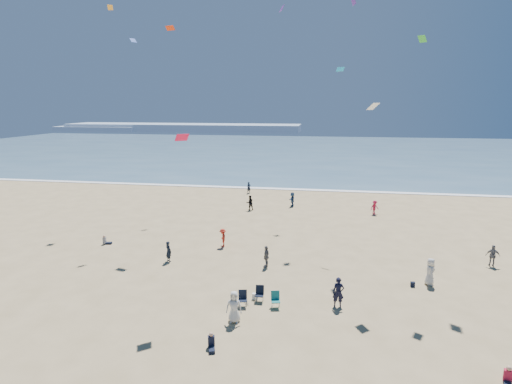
# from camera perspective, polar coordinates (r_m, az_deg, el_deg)

# --- Properties ---
(ocean) EXTENTS (220.00, 100.00, 0.06)m
(ocean) POSITION_cam_1_polar(r_m,az_deg,el_deg) (107.77, 6.61, 5.86)
(ocean) COLOR #476B84
(ocean) RESTS_ON ground
(surf_line) EXTENTS (220.00, 1.20, 0.08)m
(surf_line) POSITION_cam_1_polar(r_m,az_deg,el_deg) (58.46, 4.04, 0.43)
(surf_line) COLOR white
(surf_line) RESTS_ON ground
(headland_far) EXTENTS (110.00, 20.00, 3.20)m
(headland_far) POSITION_cam_1_polar(r_m,az_deg,el_deg) (193.61, -10.39, 9.07)
(headland_far) COLOR #7A8EA8
(headland_far) RESTS_ON ground
(headland_near) EXTENTS (40.00, 14.00, 2.00)m
(headland_near) POSITION_cam_1_polar(r_m,az_deg,el_deg) (206.23, -21.50, 8.45)
(headland_near) COLOR #7A8EA8
(headland_near) RESTS_ON ground
(standing_flyers) EXTENTS (31.07, 44.88, 1.94)m
(standing_flyers) POSITION_cam_1_polar(r_m,az_deg,el_deg) (28.73, 7.20, -10.73)
(standing_flyers) COLOR navy
(standing_flyers) RESTS_ON ground
(seated_group) EXTENTS (28.15, 22.27, 0.84)m
(seated_group) POSITION_cam_1_polar(r_m,az_deg,el_deg) (21.33, -2.89, -20.90)
(seated_group) COLOR silver
(seated_group) RESTS_ON ground
(chair_cluster) EXTENTS (2.71, 1.46, 1.00)m
(chair_cluster) POSITION_cam_1_polar(r_m,az_deg,el_deg) (25.36, 0.46, -14.89)
(chair_cluster) COLOR black
(chair_cluster) RESTS_ON ground
(white_tote) EXTENTS (0.35, 0.20, 0.40)m
(white_tote) POSITION_cam_1_polar(r_m,az_deg,el_deg) (26.21, -0.14, -14.68)
(white_tote) COLOR white
(white_tote) RESTS_ON ground
(black_backpack) EXTENTS (0.30, 0.22, 0.38)m
(black_backpack) POSITION_cam_1_polar(r_m,az_deg,el_deg) (27.26, 0.77, -13.58)
(black_backpack) COLOR black
(black_backpack) RESTS_ON ground
(navy_bag) EXTENTS (0.28, 0.18, 0.34)m
(navy_bag) POSITION_cam_1_polar(r_m,az_deg,el_deg) (29.82, 21.47, -12.16)
(navy_bag) COLOR black
(navy_bag) RESTS_ON ground
(kites_aloft) EXTENTS (39.70, 44.36, 28.23)m
(kites_aloft) POSITION_cam_1_polar(r_m,az_deg,el_deg) (25.38, 21.28, 18.05)
(kites_aloft) COLOR orange
(kites_aloft) RESTS_ON ground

